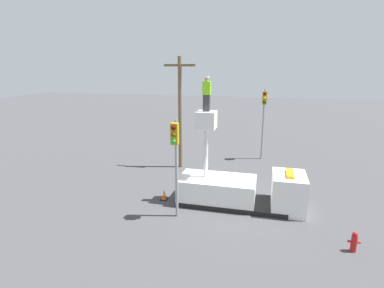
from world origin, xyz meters
TOP-DOWN VIEW (x-y plane):
  - ground_plane at (0.00, 0.00)m, footprint 120.00×120.00m
  - bucket_truck at (0.35, 0.00)m, footprint 6.55×2.22m
  - worker at (-1.46, 0.00)m, footprint 0.40×0.26m
  - traffic_light_pole at (-2.47, -2.17)m, footprint 0.34×0.57m
  - traffic_light_across at (1.33, 8.63)m, footprint 0.34×0.57m
  - fire_hydrant at (5.22, -3.14)m, footprint 0.47×0.23m
  - traffic_cone_rear at (-3.73, -0.39)m, footprint 0.39×0.39m
  - utility_pole at (-4.41, 5.27)m, footprint 2.20×0.26m

SIDE VIEW (x-z plane):
  - ground_plane at x=0.00m, z-range 0.00..0.00m
  - traffic_cone_rear at x=-3.73m, z-range -0.02..0.58m
  - fire_hydrant at x=5.22m, z-range -0.01..0.86m
  - bucket_truck at x=0.35m, z-range -1.63..3.35m
  - traffic_light_pole at x=-2.47m, z-range 1.02..5.89m
  - traffic_light_across at x=1.33m, z-range 1.15..6.69m
  - utility_pole at x=-4.41m, z-range 0.32..8.20m
  - worker at x=-1.46m, z-range 4.98..6.73m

